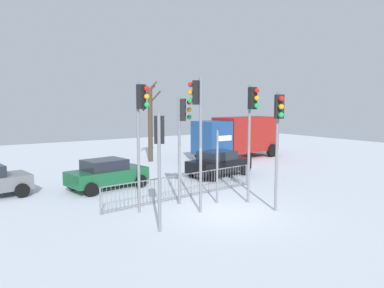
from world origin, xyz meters
TOP-DOWN VIEW (x-y plane):
  - ground_plane at (0.00, 0.00)m, footprint 60.00×60.00m
  - traffic_light_mid_left at (1.75, -1.04)m, footprint 0.42×0.52m
  - traffic_light_foreground_left at (-0.80, 0.68)m, footprint 0.43×0.50m
  - traffic_light_foreground_right at (-0.67, 1.91)m, footprint 0.51×0.42m
  - traffic_light_mid_right at (1.77, 0.46)m, footprint 0.32×0.57m
  - traffic_light_rear_left at (-2.63, 1.74)m, footprint 0.41×0.52m
  - traffic_light_rear_right at (-3.02, -0.35)m, footprint 0.43×0.50m
  - direction_sign_post at (0.70, 1.28)m, footprint 0.79×0.09m
  - pedestrian_guard_railing at (-0.02, 2.76)m, footprint 8.15×0.88m
  - car_black_near at (4.28, 5.82)m, footprint 4.02×2.42m
  - car_green_far at (-2.23, 6.36)m, footprint 4.02×2.41m
  - delivery_truck at (9.84, 10.61)m, footprint 7.22×3.21m
  - bare_tree_left at (3.67, 12.96)m, footprint 1.61×1.15m

SIDE VIEW (x-z plane):
  - ground_plane at x=0.00m, z-range 0.00..0.00m
  - pedestrian_guard_railing at x=-0.02m, z-range 0.02..1.09m
  - car_black_near at x=4.28m, z-range 0.03..1.50m
  - car_green_far at x=-2.23m, z-range 0.03..1.50m
  - direction_sign_post at x=0.70m, z-range 0.19..3.26m
  - delivery_truck at x=9.84m, z-range 0.19..3.29m
  - traffic_light_rear_right at x=-3.02m, z-range 0.91..4.79m
  - bare_tree_left at x=3.67m, z-range -0.02..5.72m
  - traffic_light_foreground_right at x=-0.67m, z-range 1.04..5.51m
  - traffic_light_mid_left at x=1.75m, z-range 1.07..5.68m
  - traffic_light_mid_right at x=1.77m, z-range 1.14..6.08m
  - traffic_light_rear_left at x=-2.63m, z-range 1.15..6.13m
  - traffic_light_foreground_left at x=-0.80m, z-range 1.18..6.31m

